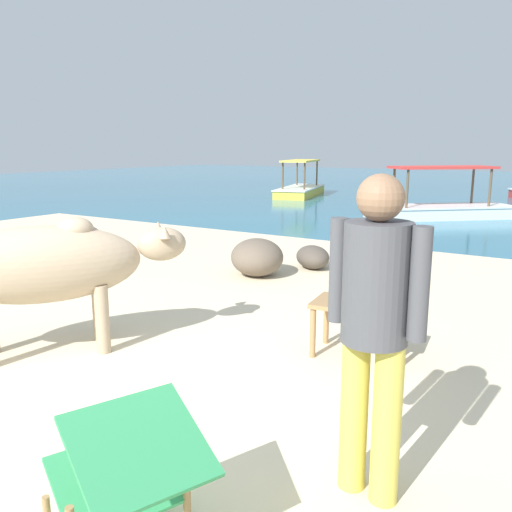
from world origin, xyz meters
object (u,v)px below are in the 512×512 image
(cow, at_px, (49,265))
(person_standing, at_px, (375,316))
(low_bench_table, at_px, (359,312))
(bottle, at_px, (348,289))
(deck_chair_far, at_px, (126,468))
(boat_yellow, at_px, (300,188))
(boat_white, at_px, (440,207))

(cow, xyz_separation_m, person_standing, (2.96, -0.38, 0.18))
(person_standing, bearing_deg, low_bench_table, -148.66)
(bottle, distance_m, deck_chair_far, 2.54)
(low_bench_table, distance_m, person_standing, 1.90)
(low_bench_table, bearing_deg, boat_yellow, 112.56)
(cow, distance_m, person_standing, 2.99)
(cow, distance_m, bottle, 2.50)
(cow, distance_m, deck_chair_far, 2.58)
(cow, height_order, bottle, cow)
(low_bench_table, bearing_deg, deck_chair_far, -97.78)
(low_bench_table, bearing_deg, boat_white, 92.79)
(low_bench_table, xyz_separation_m, deck_chair_far, (-0.04, -2.59, -0.00))
(boat_white, bearing_deg, cow, -134.93)
(person_standing, bearing_deg, bottle, -145.64)
(cow, distance_m, boat_yellow, 15.41)
(cow, distance_m, low_bench_table, 2.62)
(deck_chair_far, relative_size, boat_white, 0.26)
(low_bench_table, height_order, bottle, bottle)
(cow, xyz_separation_m, boat_yellow, (-5.20, 14.50, -0.52))
(low_bench_table, height_order, person_standing, person_standing)
(low_bench_table, relative_size, person_standing, 0.50)
(deck_chair_far, bearing_deg, boat_yellow, -42.89)
(person_standing, bearing_deg, boat_white, -159.97)
(low_bench_table, distance_m, boat_white, 9.74)
(boat_white, bearing_deg, deck_chair_far, -124.27)
(boat_white, bearing_deg, person_standing, -119.95)
(bottle, bearing_deg, cow, -150.10)
(low_bench_table, height_order, boat_yellow, boat_yellow)
(person_standing, bearing_deg, boat_yellow, -142.98)
(low_bench_table, height_order, boat_white, boat_white)
(bottle, xyz_separation_m, deck_chair_far, (0.04, -2.53, -0.20))
(person_standing, distance_m, boat_yellow, 16.98)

